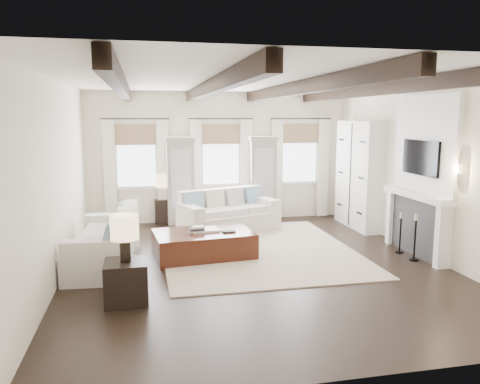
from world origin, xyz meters
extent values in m
plane|color=black|center=(0.00, 0.00, 0.00)|extent=(7.50, 7.50, 0.00)
cube|color=white|center=(0.00, 3.75, 1.60)|extent=(6.50, 0.04, 3.20)
cube|color=white|center=(0.00, -3.75, 1.60)|extent=(6.50, 0.04, 3.20)
cube|color=white|center=(-3.25, 0.00, 1.60)|extent=(0.04, 7.50, 3.20)
cube|color=white|center=(3.25, 0.00, 1.60)|extent=(0.04, 7.50, 3.20)
cube|color=white|center=(0.00, 0.00, 3.20)|extent=(6.50, 7.50, 0.04)
cube|color=black|center=(-2.20, 0.00, 3.08)|extent=(0.16, 7.40, 0.22)
cube|color=black|center=(-0.75, 0.00, 3.08)|extent=(0.16, 7.40, 0.22)
cube|color=black|center=(0.75, 0.00, 3.08)|extent=(0.16, 7.40, 0.22)
cube|color=black|center=(2.20, 0.00, 3.08)|extent=(0.16, 7.40, 0.22)
cube|color=white|center=(-2.05, 3.72, 1.65)|extent=(0.90, 0.03, 1.45)
cube|color=#8F6F4D|center=(-2.05, 3.66, 2.18)|extent=(0.94, 0.04, 0.50)
cube|color=white|center=(-2.67, 3.62, 1.27)|extent=(0.28, 0.08, 2.50)
cube|color=white|center=(-1.43, 3.62, 1.27)|extent=(0.28, 0.08, 2.50)
cylinder|color=black|center=(-2.05, 3.61, 2.55)|extent=(1.60, 0.02, 0.02)
cube|color=white|center=(0.00, 3.72, 1.65)|extent=(0.90, 0.03, 1.45)
cube|color=#8F6F4D|center=(0.00, 3.66, 2.18)|extent=(0.94, 0.04, 0.50)
cube|color=white|center=(-0.62, 3.62, 1.27)|extent=(0.28, 0.08, 2.50)
cube|color=white|center=(0.62, 3.62, 1.27)|extent=(0.28, 0.08, 2.50)
cylinder|color=black|center=(0.00, 3.61, 2.55)|extent=(1.60, 0.02, 0.02)
cube|color=white|center=(2.05, 3.72, 1.65)|extent=(0.90, 0.03, 1.45)
cube|color=#8F6F4D|center=(2.05, 3.66, 2.18)|extent=(0.94, 0.04, 0.50)
cube|color=white|center=(1.43, 3.62, 1.27)|extent=(0.28, 0.08, 2.50)
cube|color=white|center=(2.67, 3.62, 1.27)|extent=(0.28, 0.08, 2.50)
cylinder|color=black|center=(2.05, 3.61, 2.55)|extent=(1.60, 0.02, 0.02)
cube|color=gray|center=(-1.02, 3.53, 1.00)|extent=(0.64, 0.38, 2.00)
cube|color=#B2B7BA|center=(-1.02, 3.33, 1.15)|extent=(0.48, 0.02, 1.40)
cube|color=gray|center=(-1.02, 3.53, 2.06)|extent=(0.70, 0.42, 0.12)
cube|color=gray|center=(1.02, 3.53, 1.00)|extent=(0.64, 0.38, 2.00)
cube|color=#B2B7BA|center=(1.02, 3.33, 1.15)|extent=(0.48, 0.02, 1.40)
cube|color=gray|center=(1.02, 3.53, 2.06)|extent=(0.70, 0.42, 0.12)
cube|color=#2C2B2E|center=(3.16, 0.00, 0.55)|extent=(0.18, 1.50, 1.10)
cube|color=black|center=(3.13, 0.00, 0.40)|extent=(0.10, 0.90, 0.70)
cube|color=white|center=(3.12, -0.82, 0.55)|extent=(0.26, 0.14, 1.10)
cube|color=white|center=(3.12, 0.82, 0.55)|extent=(0.26, 0.14, 1.10)
cube|color=white|center=(3.09, 0.00, 1.16)|extent=(0.32, 1.90, 0.12)
cube|color=white|center=(3.20, 0.00, 2.10)|extent=(0.10, 1.90, 1.80)
cube|color=black|center=(3.13, 0.00, 1.85)|extent=(0.07, 1.10, 0.64)
cylinder|color=#FFD899|center=(3.15, -1.05, 1.75)|extent=(0.10, 0.10, 0.14)
cube|color=silver|center=(3.05, 2.35, 1.25)|extent=(0.40, 1.70, 2.50)
cube|color=black|center=(2.84, 2.35, 1.25)|extent=(0.01, 0.02, 2.40)
cube|color=#C1AD99|center=(0.25, 0.90, 0.01)|extent=(3.66, 4.33, 0.02)
cube|color=silver|center=(-0.01, 2.53, 0.21)|extent=(2.41, 1.66, 0.42)
cube|color=silver|center=(-0.13, 2.90, 0.68)|extent=(2.07, 0.90, 0.53)
cube|color=silver|center=(-0.92, 2.22, 0.56)|extent=(0.57, 0.98, 0.27)
cube|color=silver|center=(0.91, 2.85, 0.56)|extent=(0.57, 0.98, 0.27)
cube|color=silver|center=(-0.57, 2.28, 0.49)|extent=(0.76, 0.79, 0.15)
cube|color=silver|center=(0.01, 2.48, 0.49)|extent=(0.76, 0.79, 0.15)
cube|color=silver|center=(0.59, 2.68, 0.49)|extent=(0.76, 0.79, 0.15)
cube|color=#658BA3|center=(-0.82, 2.47, 0.72)|extent=(0.49, 0.36, 0.46)
cube|color=silver|center=(-0.32, 2.64, 0.72)|extent=(0.49, 0.36, 0.46)
cube|color=beige|center=(0.17, 2.81, 0.72)|extent=(0.49, 0.36, 0.46)
cube|color=#658BA3|center=(0.67, 2.98, 0.72)|extent=(0.49, 0.36, 0.46)
cube|color=silver|center=(-2.62, 0.54, 0.22)|extent=(1.20, 2.35, 0.43)
cube|color=silver|center=(-2.22, 0.51, 0.71)|extent=(0.40, 2.19, 0.54)
cube|color=silver|center=(-2.54, 1.54, 0.58)|extent=(1.00, 0.35, 0.28)
cube|color=silver|center=(-2.69, -0.46, 0.58)|extent=(1.00, 0.35, 0.28)
cube|color=silver|center=(-2.62, 1.17, 0.51)|extent=(0.70, 0.66, 0.15)
cube|color=silver|center=(-2.67, 0.55, 0.51)|extent=(0.70, 0.66, 0.15)
cube|color=silver|center=(-2.72, -0.08, 0.51)|extent=(0.70, 0.66, 0.15)
cube|color=#658BA3|center=(-2.34, 1.34, 0.74)|extent=(0.27, 0.47, 0.47)
cube|color=silver|center=(-2.38, 0.80, 0.74)|extent=(0.27, 0.47, 0.47)
cube|color=beige|center=(-2.42, 0.26, 0.74)|extent=(0.27, 0.47, 0.47)
cube|color=#658BA3|center=(-2.46, -0.29, 0.74)|extent=(0.27, 0.47, 0.47)
cube|color=black|center=(-0.83, 0.71, 0.24)|extent=(1.91, 1.30, 0.47)
cube|color=white|center=(-0.80, 0.78, 0.49)|extent=(0.54, 0.43, 0.04)
cube|color=#262628|center=(-0.96, 0.69, 0.53)|extent=(0.28, 0.23, 0.04)
cube|color=beige|center=(-0.93, 0.71, 0.57)|extent=(0.24, 0.19, 0.03)
cube|color=#262628|center=(-0.38, 0.60, 0.49)|extent=(0.26, 0.20, 0.03)
cube|color=black|center=(-2.18, -1.25, 0.30)|extent=(0.59, 0.59, 0.59)
cylinder|color=black|center=(-2.18, -1.25, 0.75)|extent=(0.15, 0.15, 0.32)
cylinder|color=#F9D89E|center=(-2.18, -1.25, 1.09)|extent=(0.39, 0.39, 0.34)
cube|color=black|center=(-1.45, 3.70, 0.30)|extent=(0.40, 0.40, 0.60)
cylinder|color=black|center=(-1.45, 3.70, 0.75)|extent=(0.14, 0.14, 0.30)
cylinder|color=#F9D89E|center=(-1.45, 3.70, 1.06)|extent=(0.36, 0.36, 0.32)
cylinder|color=black|center=(2.90, -0.32, 0.01)|extent=(0.17, 0.17, 0.02)
cylinder|color=black|center=(2.90, -0.32, 0.38)|extent=(0.03, 0.03, 0.76)
cylinder|color=beige|center=(2.90, -0.32, 0.80)|extent=(0.07, 0.07, 0.11)
cylinder|color=black|center=(2.90, 0.17, 0.01)|extent=(0.16, 0.16, 0.02)
cylinder|color=black|center=(2.90, 0.17, 0.35)|extent=(0.03, 0.03, 0.69)
cylinder|color=beige|center=(2.90, 0.17, 0.73)|extent=(0.06, 0.06, 0.10)
camera|label=1|loc=(-1.90, -7.75, 2.60)|focal=35.00mm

